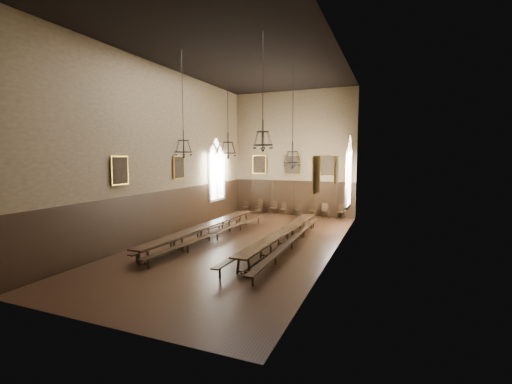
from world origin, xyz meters
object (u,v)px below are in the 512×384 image
Objects in this scene: chair_2 at (273,210)px; chandelier_back_left at (228,148)px; chair_4 at (298,213)px; table_right at (283,238)px; chandelier_front_left at (184,145)px; chair_0 at (246,209)px; chair_7 at (340,215)px; chandelier_front_right at (263,137)px; bench_left_inner at (217,235)px; chair_1 at (259,209)px; chair_3 at (283,212)px; chandelier_back_right at (292,157)px; chair_6 at (325,213)px; table_left at (205,233)px; bench_left_outer at (198,235)px; bench_right_inner at (268,240)px; bench_right_outer at (292,242)px; chair_5 at (312,213)px.

chandelier_back_left reaches higher than chair_2.
chair_4 is at bearing 2.16° from chair_2.
table_right is 2.14× the size of chandelier_front_left.
chandelier_back_left is at bearing -85.22° from chair_0.
chair_7 is (4.93, -0.02, 0.01)m from chair_2.
bench_left_inner is at bearing 141.89° from chandelier_front_right.
chair_3 is at bearing 17.21° from chair_1.
chandelier_back_right is at bearing -77.04° from chair_4.
chandelier_front_left is (-4.06, -2.26, 4.45)m from table_right.
chair_7 is (1.02, -0.00, -0.01)m from chair_6.
chair_7 is (5.58, 8.77, -0.09)m from table_left.
bench_left_outer is at bearing -173.73° from table_right.
chandelier_front_left is at bearing -102.21° from chair_4.
bench_left_outer is 0.91× the size of bench_right_inner.
chair_1 is at bearing 161.67° from chair_6.
table_right reaches higher than bench_right_outer.
chair_4 is at bearing 95.35° from bench_right_inner.
bench_left_inner is 2.79m from bench_right_inner.
chair_5 is 0.96× the size of chair_7.
chair_3 is at bearing -175.24° from chair_4.
bench_right_outer is 2.31× the size of chandelier_back_left.
chandelier_back_right is 5.63m from chandelier_front_right.
bench_left_outer is 8.99× the size of chair_1.
chair_5 reaches higher than chair_3.
bench_right_inner is 10.30× the size of chair_2.
chandelier_back_left is at bearing 129.06° from chandelier_front_right.
chandelier_back_right is at bearing -116.78° from chair_6.
chair_5 is (3.60, 8.83, -0.10)m from table_left.
chair_4 is 1.01m from chair_5.
table_right is at bearing 6.27° from bench_left_outer.
bench_right_outer is 8.73m from chair_7.
chair_1 is at bearing 114.22° from bench_right_inner.
chair_3 is at bearing 102.72° from bench_right_inner.
chair_2 is 2.95m from chair_5.
chair_5 is at bearing -10.68° from chair_0.
bench_left_outer is at bearing -138.47° from chair_6.
bench_right_outer is 12.52× the size of chair_4.
chair_0 is 0.85× the size of chair_1.
table_right is 3.47m from bench_left_inner.
bench_left_inner is 9.13m from chair_5.
chandelier_front_right is at bearing -65.19° from chair_3.
table_left is 10.50× the size of chair_5.
bench_right_inner is 0.95× the size of bench_right_outer.
bench_right_outer is at bearing -65.38° from chair_0.
bench_left_outer is at bearing -178.52° from bench_right_outer.
bench_right_outer is 12.26× the size of chair_0.
table_right is 4.53m from bench_left_outer.
chair_4 reaches higher than bench_right_inner.
table_right is 2.26× the size of chandelier_front_right.
bench_right_inner is 8.72m from chair_6.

